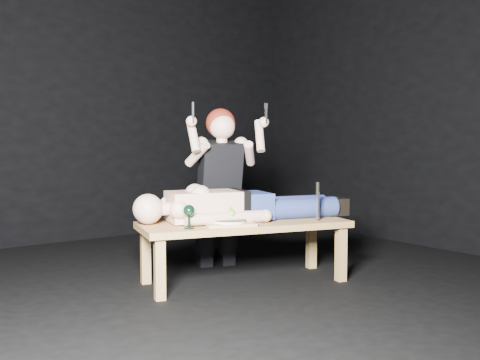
# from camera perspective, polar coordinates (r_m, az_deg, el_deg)

# --- Properties ---
(ground) EXTENTS (5.00, 5.00, 0.00)m
(ground) POSITION_cam_1_polar(r_m,az_deg,el_deg) (3.93, -1.42, -11.24)
(ground) COLOR black
(ground) RESTS_ON ground
(back_wall) EXTENTS (5.00, 0.00, 5.00)m
(back_wall) POSITION_cam_1_polar(r_m,az_deg,el_deg) (6.02, -15.42, 8.31)
(back_wall) COLOR black
(back_wall) RESTS_ON ground
(table) EXTENTS (1.61, 0.95, 0.45)m
(table) POSITION_cam_1_polar(r_m,az_deg,el_deg) (4.07, 0.42, -7.43)
(table) COLOR #A88450
(table) RESTS_ON ground
(lying_man) EXTENTS (1.64, 0.87, 0.27)m
(lying_man) POSITION_cam_1_polar(r_m,az_deg,el_deg) (4.12, 0.57, -2.21)
(lying_man) COLOR #D3A68E
(lying_man) RESTS_ON table
(kneeling_woman) EXTENTS (0.92, 0.97, 1.33)m
(kneeling_woman) POSITION_cam_1_polar(r_m,az_deg,el_deg) (4.53, -2.36, -0.63)
(kneeling_woman) COLOR black
(kneeling_woman) RESTS_ON ground
(serving_tray) EXTENTS (0.41, 0.36, 0.02)m
(serving_tray) POSITION_cam_1_polar(r_m,az_deg,el_deg) (3.85, -1.10, -4.54)
(serving_tray) COLOR tan
(serving_tray) RESTS_ON table
(plate) EXTENTS (0.30, 0.30, 0.02)m
(plate) POSITION_cam_1_polar(r_m,az_deg,el_deg) (3.84, -1.10, -4.26)
(plate) COLOR white
(plate) RESTS_ON serving_tray
(apple) EXTENTS (0.07, 0.07, 0.07)m
(apple) POSITION_cam_1_polar(r_m,az_deg,el_deg) (3.86, -0.95, -3.56)
(apple) COLOR #68A82F
(apple) RESTS_ON plate
(goblet) EXTENTS (0.10, 0.10, 0.16)m
(goblet) POSITION_cam_1_polar(r_m,az_deg,el_deg) (3.70, -5.29, -3.79)
(goblet) COLOR black
(goblet) RESTS_ON table
(fork_flat) EXTENTS (0.08, 0.15, 0.01)m
(fork_flat) POSITION_cam_1_polar(r_m,az_deg,el_deg) (3.78, -3.15, -4.80)
(fork_flat) COLOR #B2B2B7
(fork_flat) RESTS_ON table
(knife_flat) EXTENTS (0.07, 0.16, 0.01)m
(knife_flat) POSITION_cam_1_polar(r_m,az_deg,el_deg) (3.90, 1.72, -4.53)
(knife_flat) COLOR #B2B2B7
(knife_flat) RESTS_ON table
(spoon_flat) EXTENTS (0.07, 0.16, 0.01)m
(spoon_flat) POSITION_cam_1_polar(r_m,az_deg,el_deg) (3.97, 1.43, -4.39)
(spoon_flat) COLOR #B2B2B7
(spoon_flat) RESTS_ON table
(carving_knife) EXTENTS (0.05, 0.05, 0.28)m
(carving_knife) POSITION_cam_1_polar(r_m,az_deg,el_deg) (4.09, 8.02, -2.21)
(carving_knife) COLOR #B2B2B7
(carving_knife) RESTS_ON table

